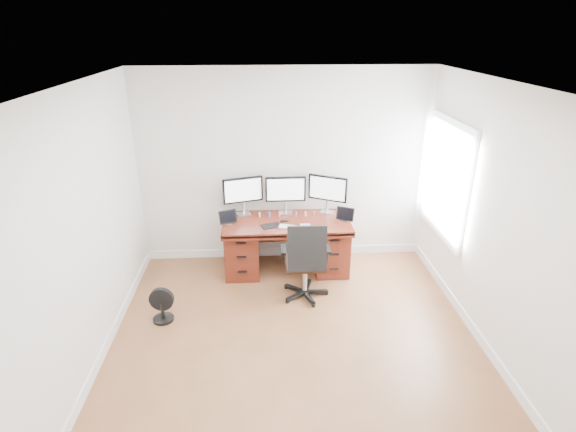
{
  "coord_description": "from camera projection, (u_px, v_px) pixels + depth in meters",
  "views": [
    {
      "loc": [
        -0.31,
        -3.68,
        3.18
      ],
      "look_at": [
        0.0,
        1.5,
        0.95
      ],
      "focal_mm": 28.0,
      "sensor_mm": 36.0,
      "label": 1
    }
  ],
  "objects": [
    {
      "name": "office_chair",
      "position": [
        305.0,
        273.0,
        5.53
      ],
      "size": [
        0.6,
        0.56,
        1.05
      ],
      "rotation": [
        0.0,
        0.0,
        -0.01
      ],
      "color": "black",
      "rests_on": "ground"
    },
    {
      "name": "ground",
      "position": [
        297.0,
        357.0,
        4.65
      ],
      "size": [
        4.5,
        4.5,
        0.0
      ],
      "primitive_type": "plane",
      "color": "brown",
      "rests_on": "ground"
    },
    {
      "name": "figurine_pink",
      "position": [
        279.0,
        214.0,
        6.12
      ],
      "size": [
        0.03,
        0.03,
        0.07
      ],
      "color": "#DB6283",
      "rests_on": "desk"
    },
    {
      "name": "monitor_center",
      "position": [
        286.0,
        190.0,
        6.12
      ],
      "size": [
        0.55,
        0.14,
        0.53
      ],
      "rotation": [
        0.0,
        0.0,
        0.01
      ],
      "color": "silver",
      "rests_on": "desk"
    },
    {
      "name": "figurine_brown",
      "position": [
        314.0,
        213.0,
        6.15
      ],
      "size": [
        0.03,
        0.03,
        0.07
      ],
      "color": "#92543B",
      "rests_on": "desk"
    },
    {
      "name": "keyboard",
      "position": [
        288.0,
        227.0,
        5.81
      ],
      "size": [
        0.27,
        0.17,
        0.01
      ],
      "primitive_type": "cube",
      "rotation": [
        0.0,
        0.0,
        -0.28
      ],
      "color": "white",
      "rests_on": "desk"
    },
    {
      "name": "right_wall",
      "position": [
        503.0,
        230.0,
        4.32
      ],
      "size": [
        0.1,
        4.5,
        2.7
      ],
      "color": "silver",
      "rests_on": "ground"
    },
    {
      "name": "desk",
      "position": [
        287.0,
        243.0,
        6.17
      ],
      "size": [
        1.7,
        0.8,
        0.75
      ],
      "color": "#531B10",
      "rests_on": "ground"
    },
    {
      "name": "floor_fan",
      "position": [
        162.0,
        305.0,
        5.15
      ],
      "size": [
        0.28,
        0.24,
        0.41
      ],
      "rotation": [
        0.0,
        0.0,
        -0.07
      ],
      "color": "black",
      "rests_on": "ground"
    },
    {
      "name": "back_wall",
      "position": [
        285.0,
        168.0,
        6.18
      ],
      "size": [
        4.0,
        0.1,
        2.7
      ],
      "primitive_type": "cube",
      "color": "silver",
      "rests_on": "ground"
    },
    {
      "name": "tablet_right",
      "position": [
        345.0,
        215.0,
        5.97
      ],
      "size": [
        0.24,
        0.17,
        0.19
      ],
      "rotation": [
        0.0,
        0.0,
        -0.47
      ],
      "color": "silver",
      "rests_on": "desk"
    },
    {
      "name": "figurine_purple",
      "position": [
        296.0,
        214.0,
        6.13
      ],
      "size": [
        0.03,
        0.03,
        0.07
      ],
      "color": "#966FE4",
      "rests_on": "desk"
    },
    {
      "name": "figurine_yellow",
      "position": [
        260.0,
        214.0,
        6.1
      ],
      "size": [
        0.03,
        0.03,
        0.07
      ],
      "color": "#D0C76F",
      "rests_on": "desk"
    },
    {
      "name": "phone",
      "position": [
        284.0,
        221.0,
        5.98
      ],
      "size": [
        0.12,
        0.07,
        0.01
      ],
      "primitive_type": "cube",
      "rotation": [
        0.0,
        0.0,
        0.09
      ],
      "color": "black",
      "rests_on": "desk"
    },
    {
      "name": "drawing_tablet",
      "position": [
        271.0,
        226.0,
        5.84
      ],
      "size": [
        0.28,
        0.23,
        0.01
      ],
      "primitive_type": "cube",
      "rotation": [
        0.0,
        0.0,
        0.36
      ],
      "color": "black",
      "rests_on": "desk"
    },
    {
      "name": "monitor_left",
      "position": [
        243.0,
        191.0,
        6.08
      ],
      "size": [
        0.54,
        0.19,
        0.53
      ],
      "rotation": [
        0.0,
        0.0,
        0.29
      ],
      "color": "silver",
      "rests_on": "desk"
    },
    {
      "name": "monitor_right",
      "position": [
        328.0,
        190.0,
        6.15
      ],
      "size": [
        0.5,
        0.28,
        0.53
      ],
      "rotation": [
        0.0,
        0.0,
        -0.48
      ],
      "color": "silver",
      "rests_on": "desk"
    },
    {
      "name": "tablet_left",
      "position": [
        228.0,
        218.0,
        5.88
      ],
      "size": [
        0.25,
        0.16,
        0.19
      ],
      "rotation": [
        0.0,
        0.0,
        0.41
      ],
      "color": "silver",
      "rests_on": "desk"
    },
    {
      "name": "figurine_blue",
      "position": [
        270.0,
        214.0,
        6.11
      ],
      "size": [
        0.03,
        0.03,
        0.07
      ],
      "color": "#4561DA",
      "rests_on": "desk"
    },
    {
      "name": "trackpad",
      "position": [
        305.0,
        226.0,
        5.84
      ],
      "size": [
        0.14,
        0.14,
        0.01
      ],
      "primitive_type": "cube",
      "rotation": [
        0.0,
        0.0,
        -0.03
      ],
      "color": "#B8BABF",
      "rests_on": "desk"
    },
    {
      "name": "figurine_orange",
      "position": [
        306.0,
        213.0,
        6.14
      ],
      "size": [
        0.03,
        0.03,
        0.07
      ],
      "color": "#E79A57",
      "rests_on": "desk"
    }
  ]
}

